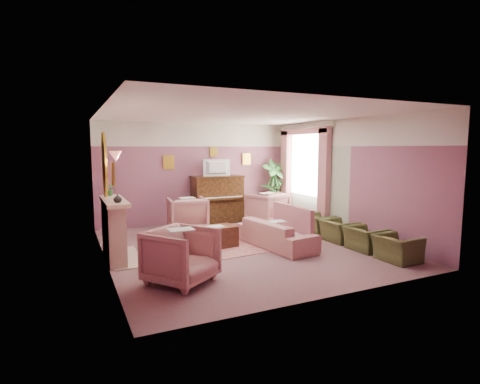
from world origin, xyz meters
name	(u,v)px	position (x,y,z in m)	size (l,w,h in m)	color
floor	(242,247)	(0.00, 0.00, 0.00)	(5.50, 6.00, 0.01)	#775154
ceiling	(242,114)	(0.00, 0.00, 2.80)	(5.50, 6.00, 0.01)	white
wall_back	(196,173)	(0.00, 3.00, 1.40)	(5.50, 0.02, 2.80)	#6F4C6B
wall_front	(334,200)	(0.00, -3.00, 1.40)	(5.50, 0.02, 2.80)	#6F4C6B
wall_left	(103,188)	(-2.75, 0.00, 1.40)	(0.02, 6.00, 2.80)	#6F4C6B
wall_right	(345,177)	(2.75, 0.00, 1.40)	(0.02, 6.00, 2.80)	#6F4C6B
picture_rail_band	(196,135)	(0.00, 2.99, 2.47)	(5.50, 0.01, 0.65)	beige
stripe_panel	(312,186)	(2.73, 1.30, 1.07)	(0.01, 3.00, 2.15)	#A4AF98
fireplace_surround	(113,231)	(-2.59, 0.20, 0.55)	(0.30, 1.40, 1.10)	#C6A98D
fireplace_inset	(119,238)	(-2.49, 0.20, 0.40)	(0.18, 0.72, 0.68)	black
fire_ember	(122,247)	(-2.45, 0.20, 0.22)	(0.06, 0.54, 0.10)	#F7481B
mantel_shelf	(114,201)	(-2.56, 0.20, 1.12)	(0.40, 1.55, 0.07)	#C6A98D
hearth	(125,257)	(-2.39, 0.20, 0.01)	(0.55, 1.50, 0.02)	#C6A98D
mirror_frame	(104,165)	(-2.70, 0.20, 1.80)	(0.04, 0.72, 1.20)	gold
mirror_glass	(106,165)	(-2.67, 0.20, 1.80)	(0.01, 0.60, 1.06)	silver
sconce_shade	(116,156)	(-2.62, -0.85, 1.98)	(0.20, 0.20, 0.16)	#DE7C64
piano	(217,200)	(0.50, 2.68, 0.65)	(1.40, 0.60, 1.30)	#321E0E
piano_keyshelf	(222,199)	(0.50, 2.33, 0.72)	(1.30, 0.12, 0.06)	#321E0E
piano_keys	(222,197)	(0.50, 2.33, 0.76)	(1.20, 0.08, 0.02)	silver
piano_top	(217,177)	(0.50, 2.68, 1.31)	(1.45, 0.65, 0.04)	#321E0E
television	(218,166)	(0.50, 2.63, 1.60)	(0.80, 0.12, 0.48)	black
print_back_left	(169,162)	(-0.80, 2.96, 1.72)	(0.30, 0.03, 0.38)	gold
print_back_right	(246,159)	(1.55, 2.96, 1.78)	(0.26, 0.03, 0.34)	gold
print_back_mid	(213,152)	(0.50, 2.96, 2.00)	(0.22, 0.03, 0.26)	gold
print_left_wall	(113,174)	(-2.71, -1.20, 1.72)	(0.03, 0.28, 0.36)	gold
window_blind	(306,163)	(2.70, 1.55, 1.70)	(0.03, 1.40, 1.80)	beige
curtain_left	(324,180)	(2.62, 0.63, 1.30)	(0.16, 0.34, 2.60)	#A56369
curtain_right	(286,175)	(2.62, 2.47, 1.30)	(0.16, 0.34, 2.60)	#A56369
pelmet	(304,131)	(2.62, 1.55, 2.56)	(0.16, 2.20, 0.16)	#A56369
mantel_plant	(111,189)	(-2.55, 0.75, 1.29)	(0.16, 0.16, 0.28)	#38813A
mantel_vase	(118,198)	(-2.55, -0.30, 1.23)	(0.16, 0.16, 0.16)	beige
area_rug	(216,247)	(-0.50, 0.21, 0.01)	(2.50, 1.80, 0.01)	#B06562
coffee_table	(213,237)	(-0.59, 0.19, 0.23)	(1.00, 0.50, 0.45)	#452216
table_paper	(215,226)	(-0.54, 0.19, 0.46)	(0.35, 0.28, 0.01)	white
sofa	(276,229)	(0.66, -0.32, 0.39)	(0.65, 1.94, 0.78)	tan
sofa_throw	(292,218)	(1.06, -0.32, 0.60)	(0.10, 1.47, 0.54)	#A56369
floral_armchair_left	(187,212)	(-0.61, 1.97, 0.48)	(0.92, 0.92, 0.96)	tan
floral_armchair_right	(267,206)	(1.72, 1.97, 0.48)	(0.92, 0.92, 0.96)	tan
floral_armchair_front	(181,253)	(-1.78, -1.55, 0.48)	(0.92, 0.92, 0.96)	tan
olive_chair_a	(397,244)	(2.19, -2.16, 0.33)	(0.53, 0.75, 0.65)	#424823
olive_chair_b	(365,235)	(2.19, -1.34, 0.33)	(0.53, 0.75, 0.65)	#424823
olive_chair_c	(339,227)	(2.19, -0.52, 0.33)	(0.53, 0.75, 0.65)	#424823
olive_chair_d	(317,221)	(2.19, 0.30, 0.33)	(0.53, 0.75, 0.65)	#424823
side_table	(273,206)	(2.29, 2.64, 0.35)	(0.52, 0.52, 0.70)	silver
side_plant_big	(273,189)	(2.29, 2.64, 0.87)	(0.30, 0.30, 0.34)	#38813A
side_plant_small	(278,190)	(2.41, 2.54, 0.84)	(0.16, 0.16, 0.28)	#38813A
palm_pot	(274,212)	(2.30, 2.60, 0.17)	(0.34, 0.34, 0.34)	#B06F55
palm_plant	(274,183)	(2.30, 2.60, 1.06)	(0.76, 0.76, 1.44)	#38813A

